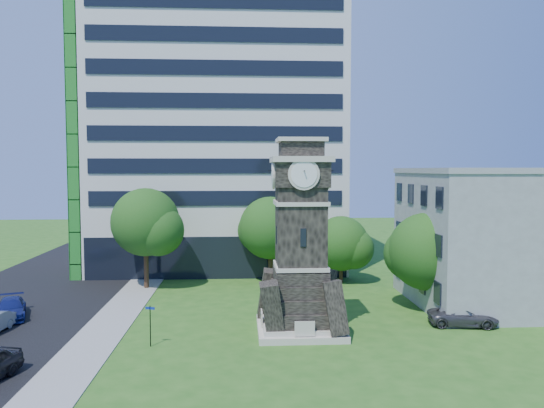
{
  "coord_description": "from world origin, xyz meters",
  "views": [
    {
      "loc": [
        -0.69,
        -30.95,
        10.29
      ],
      "look_at": [
        1.57,
        8.42,
        7.71
      ],
      "focal_mm": 35.0,
      "sensor_mm": 36.0,
      "label": 1
    }
  ],
  "objects": [
    {
      "name": "car_east_lot",
      "position": [
        13.84,
        2.57,
        0.62
      ],
      "size": [
        4.7,
        2.68,
        1.24
      ],
      "primitive_type": "imported",
      "rotation": [
        0.0,
        0.0,
        1.42
      ],
      "color": "#424146",
      "rests_on": "ground"
    },
    {
      "name": "street_sign",
      "position": [
        -6.02,
        -0.39,
        1.5
      ],
      "size": [
        0.58,
        0.06,
        2.4
      ],
      "rotation": [
        0.0,
        0.0,
        -0.28
      ],
      "color": "black",
      "rests_on": "ground"
    },
    {
      "name": "tree_ne",
      "position": [
        8.42,
        16.41,
        3.43
      ],
      "size": [
        5.49,
        4.99,
        6.06
      ],
      "rotation": [
        0.0,
        0.0,
        -0.07
      ],
      "color": "#332114",
      "rests_on": "ground"
    },
    {
      "name": "tree_east",
      "position": [
        12.86,
        6.54,
        4.15
      ],
      "size": [
        6.23,
        5.66,
        7.16
      ],
      "rotation": [
        0.0,
        0.0,
        -0.11
      ],
      "color": "#332114",
      "rests_on": "ground"
    },
    {
      "name": "ground",
      "position": [
        0.0,
        0.0,
        0.0
      ],
      "size": [
        160.0,
        160.0,
        0.0
      ],
      "primitive_type": "plane",
      "color": "#295B1A",
      "rests_on": "ground"
    },
    {
      "name": "office_tall",
      "position": [
        -3.2,
        25.84,
        14.22
      ],
      "size": [
        26.2,
        15.11,
        28.6
      ],
      "color": "silver",
      "rests_on": "ground"
    },
    {
      "name": "sidewalk",
      "position": [
        -9.5,
        5.0,
        0.03
      ],
      "size": [
        3.0,
        70.0,
        0.06
      ],
      "primitive_type": "cube",
      "color": "gray",
      "rests_on": "ground"
    },
    {
      "name": "office_low",
      "position": [
        19.97,
        8.0,
        5.21
      ],
      "size": [
        15.2,
        12.2,
        10.4
      ],
      "color": "#A1A4A7",
      "rests_on": "ground"
    },
    {
      "name": "tree_nc",
      "position": [
        1.99,
        16.88,
        4.77
      ],
      "size": [
        6.26,
        5.69,
        7.82
      ],
      "rotation": [
        0.0,
        0.0,
        -0.2
      ],
      "color": "#332114",
      "rests_on": "ground"
    },
    {
      "name": "park_bench",
      "position": [
        4.54,
        1.16,
        0.51
      ],
      "size": [
        1.86,
        0.5,
        0.96
      ],
      "rotation": [
        0.0,
        0.0,
        -0.37
      ],
      "color": "black",
      "rests_on": "ground"
    },
    {
      "name": "clock_tower",
      "position": [
        3.0,
        2.0,
        5.28
      ],
      "size": [
        5.4,
        5.4,
        12.22
      ],
      "color": "beige",
      "rests_on": "ground"
    },
    {
      "name": "car_street_north",
      "position": [
        -16.69,
        6.15,
        0.66
      ],
      "size": [
        3.36,
        4.94,
        1.33
      ],
      "primitive_type": "imported",
      "rotation": [
        0.0,
        0.0,
        0.36
      ],
      "color": "navy",
      "rests_on": "ground"
    },
    {
      "name": "tree_nw",
      "position": [
        -8.87,
        14.93,
        5.53
      ],
      "size": [
        6.45,
        5.86,
        8.69
      ],
      "rotation": [
        0.0,
        0.0,
        0.38
      ],
      "color": "#332114",
      "rests_on": "ground"
    }
  ]
}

